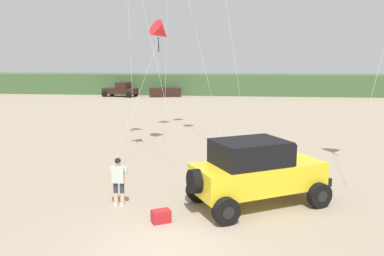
% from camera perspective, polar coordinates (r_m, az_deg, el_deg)
% --- Properties ---
extents(ground_plane, '(220.00, 220.00, 0.00)m').
position_cam_1_polar(ground_plane, '(10.56, -3.99, -17.22)').
color(ground_plane, gray).
extents(dune_ridge, '(90.00, 7.59, 2.93)m').
position_cam_1_polar(dune_ridge, '(57.37, -0.30, 6.64)').
color(dune_ridge, '#426038').
rests_on(dune_ridge, ground_plane).
extents(jeep, '(4.98, 4.19, 2.26)m').
position_cam_1_polar(jeep, '(13.03, 9.63, -6.31)').
color(jeep, yellow).
rests_on(jeep, ground_plane).
extents(person_watching, '(0.62, 0.31, 1.67)m').
position_cam_1_polar(person_watching, '(13.09, -10.94, -7.49)').
color(person_watching, '#DBB28E').
rests_on(person_watching, ground_plane).
extents(cooler_box, '(0.66, 0.58, 0.38)m').
position_cam_1_polar(cooler_box, '(11.88, -4.66, -13.02)').
color(cooler_box, '#B21E23').
rests_on(cooler_box, ground_plane).
extents(distant_pickup, '(4.89, 3.23, 1.98)m').
position_cam_1_polar(distant_pickup, '(53.25, -10.59, 5.64)').
color(distant_pickup, black).
rests_on(distant_pickup, ground_plane).
extents(distant_sedan, '(4.50, 2.78, 1.20)m').
position_cam_1_polar(distant_sedan, '(52.38, -4.07, 5.35)').
color(distant_sedan, black).
rests_on(distant_sedan, ground_plane).
extents(kite_green_box, '(2.13, 5.99, 7.01)m').
position_cam_1_polar(kite_green_box, '(21.42, -4.65, 14.09)').
color(kite_green_box, red).
rests_on(kite_green_box, ground_plane).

